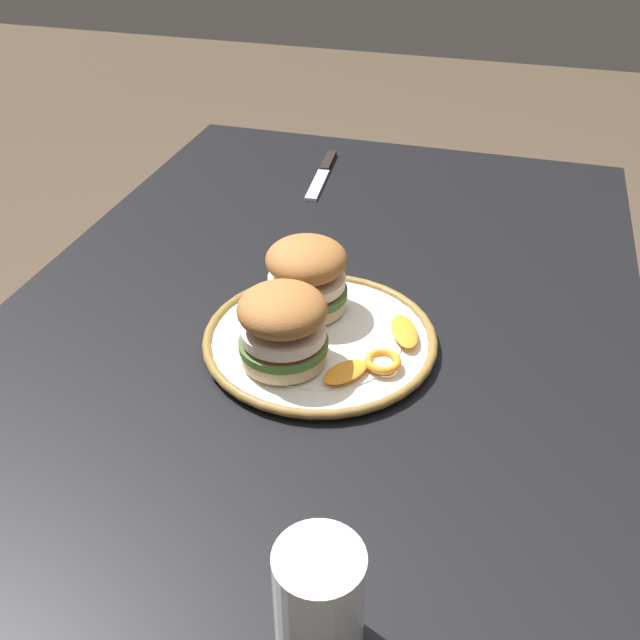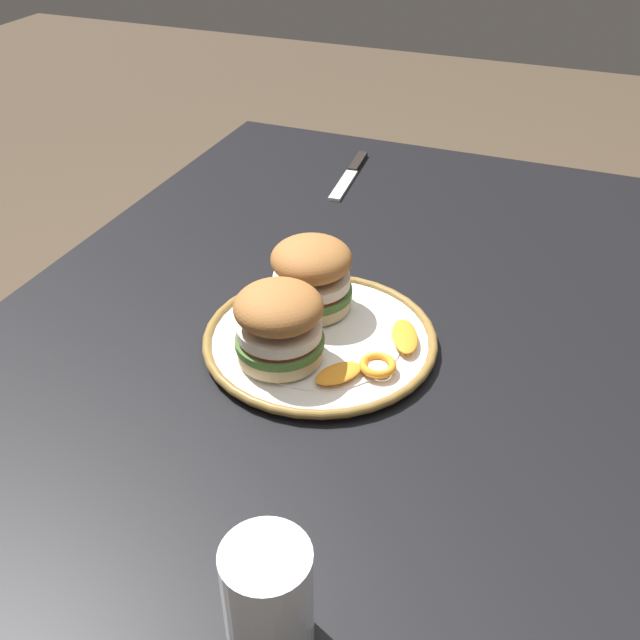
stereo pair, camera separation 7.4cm
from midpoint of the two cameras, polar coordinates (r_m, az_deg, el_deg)
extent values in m
plane|color=#4C3D2D|center=(1.54, 1.72, -22.08)|extent=(8.00, 8.00, 0.00)
cube|color=black|center=(1.01, 2.41, -0.09)|extent=(1.29, 0.88, 0.03)
cube|color=black|center=(1.79, -3.06, 3.27)|extent=(0.06, 0.06, 0.69)
cube|color=black|center=(1.67, 21.60, -2.11)|extent=(0.06, 0.06, 0.69)
cylinder|color=white|center=(0.94, 2.26, -1.75)|extent=(0.28, 0.28, 0.01)
torus|color=olive|center=(0.94, 2.27, -1.46)|extent=(0.31, 0.31, 0.01)
cylinder|color=white|center=(0.94, 2.27, -1.41)|extent=(0.22, 0.22, 0.00)
cylinder|color=beige|center=(0.89, -0.81, -2.47)|extent=(0.11, 0.11, 0.02)
cylinder|color=#477033|center=(0.88, -0.82, -1.75)|extent=(0.11, 0.11, 0.01)
cylinder|color=#BC3828|center=(0.88, -0.83, -1.33)|extent=(0.10, 0.10, 0.01)
cylinder|color=silver|center=(0.87, -0.83, -0.80)|extent=(0.10, 0.10, 0.01)
ellipsoid|color=#A36633|center=(0.85, -0.85, 0.99)|extent=(0.11, 0.11, 0.05)
cylinder|color=beige|center=(0.98, 1.50, 1.58)|extent=(0.11, 0.11, 0.02)
cylinder|color=#477033|center=(0.97, 1.51, 2.26)|extent=(0.11, 0.11, 0.01)
cylinder|color=#BC3828|center=(0.97, 1.52, 2.66)|extent=(0.10, 0.10, 0.01)
cylinder|color=silver|center=(0.96, 1.53, 3.16)|extent=(0.10, 0.10, 0.01)
ellipsoid|color=#A36633|center=(0.95, 1.56, 4.84)|extent=(0.11, 0.11, 0.05)
torus|color=orange|center=(0.88, 7.05, -3.67)|extent=(0.06, 0.06, 0.01)
cylinder|color=#F4E5C6|center=(0.88, 7.04, -3.84)|extent=(0.03, 0.03, 0.00)
ellipsoid|color=orange|center=(0.93, 9.05, -1.34)|extent=(0.08, 0.06, 0.01)
ellipsoid|color=orange|center=(0.86, 3.95, -4.34)|extent=(0.07, 0.06, 0.01)
cylinder|color=white|center=(0.62, -0.46, -21.51)|extent=(0.07, 0.07, 0.11)
cylinder|color=silver|center=(0.64, -0.44, -22.97)|extent=(0.07, 0.07, 0.05)
cube|color=silver|center=(1.37, 3.45, 10.64)|extent=(0.13, 0.03, 0.01)
cube|color=black|center=(1.46, 4.52, 12.35)|extent=(0.09, 0.03, 0.01)
camera|label=1|loc=(0.04, -87.69, 1.64)|focal=40.17mm
camera|label=2|loc=(0.04, 92.31, -1.64)|focal=40.17mm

